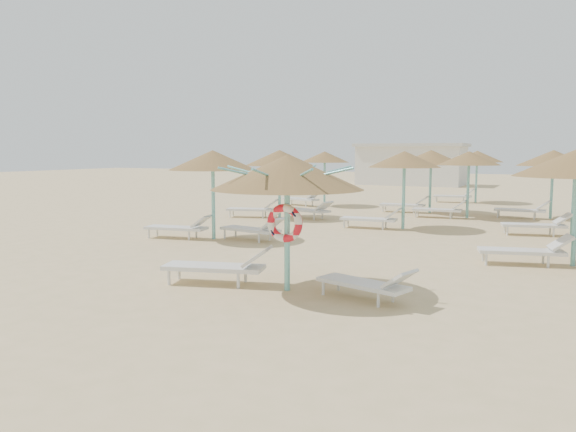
% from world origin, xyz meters
% --- Properties ---
extents(ground, '(120.00, 120.00, 0.00)m').
position_xyz_m(ground, '(0.00, 0.00, 0.00)').
color(ground, '#D3B281').
rests_on(ground, ground).
extents(main_palapa, '(2.88, 2.88, 2.59)m').
position_xyz_m(main_palapa, '(0.37, 0.19, 2.24)').
color(main_palapa, '#6FC1BE').
rests_on(main_palapa, ground).
extents(lounger_main_a, '(2.26, 1.20, 0.79)m').
position_xyz_m(lounger_main_a, '(-1.04, 0.04, 0.38)').
color(lounger_main_a, silver).
rests_on(lounger_main_a, ground).
extents(lounger_main_b, '(1.92, 1.06, 0.67)m').
position_xyz_m(lounger_main_b, '(2.01, 0.14, 0.32)').
color(lounger_main_b, silver).
rests_on(lounger_main_b, ground).
extents(palapa_field, '(19.49, 19.17, 2.72)m').
position_xyz_m(palapa_field, '(2.10, 11.10, 2.31)').
color(palapa_field, '#6FC1BE').
rests_on(palapa_field, ground).
extents(service_hut, '(8.40, 4.40, 3.25)m').
position_xyz_m(service_hut, '(-6.00, 35.00, 1.64)').
color(service_hut, silver).
rests_on(service_hut, ground).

